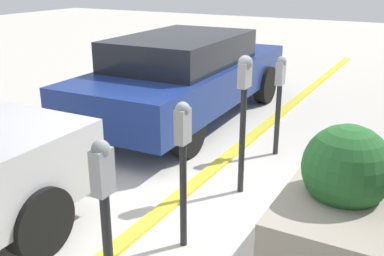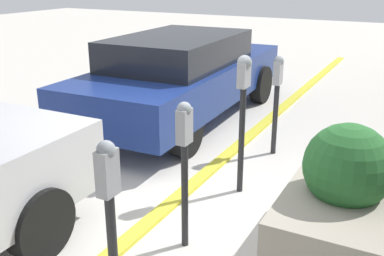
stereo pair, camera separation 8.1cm
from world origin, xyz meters
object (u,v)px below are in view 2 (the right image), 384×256
object	(u,v)px
parking_meter_nearest	(110,213)
parking_meter_second	(185,151)
parking_meter_middle	(243,99)
planter_box	(342,207)
parked_car_middle	(183,74)
parking_meter_fourth	(277,90)

from	to	relation	value
parking_meter_nearest	parking_meter_second	size ratio (longest dim) A/B	1.04
parking_meter_middle	planter_box	world-z (taller)	parking_meter_middle
parked_car_middle	planter_box	bearing A→B (deg)	-133.63
parking_meter_nearest	parking_meter_fourth	xyz separation A→B (m)	(3.61, 0.06, -0.03)
parking_meter_second	planter_box	distance (m)	1.43
parking_meter_middle	parking_meter_nearest	bearing A→B (deg)	-178.87
planter_box	parking_meter_second	bearing A→B (deg)	112.53
parking_meter_second	planter_box	size ratio (longest dim) A/B	0.84
planter_box	parked_car_middle	xyz separation A→B (m)	(2.76, 3.08, 0.30)
parking_meter_second	planter_box	world-z (taller)	parking_meter_second
parking_meter_second	parked_car_middle	bearing A→B (deg)	29.11
parking_meter_nearest	parked_car_middle	size ratio (longest dim) A/B	0.29
parking_meter_second	parking_meter_fourth	xyz separation A→B (m)	(2.48, -0.02, -0.03)
parking_meter_fourth	parked_car_middle	distance (m)	2.02
parking_meter_middle	parked_car_middle	xyz separation A→B (m)	(2.05, 1.86, -0.33)
parking_meter_fourth	parked_car_middle	size ratio (longest dim) A/B	0.28
parking_meter_second	planter_box	xyz separation A→B (m)	(0.52, -1.25, -0.46)
parking_meter_nearest	parking_meter_middle	xyz separation A→B (m)	(2.35, 0.05, 0.16)
planter_box	parking_meter_fourth	bearing A→B (deg)	32.15
parking_meter_middle	parked_car_middle	distance (m)	2.79
parking_meter_fourth	planter_box	xyz separation A→B (m)	(-1.96, -1.23, -0.43)
parking_meter_fourth	planter_box	distance (m)	2.35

